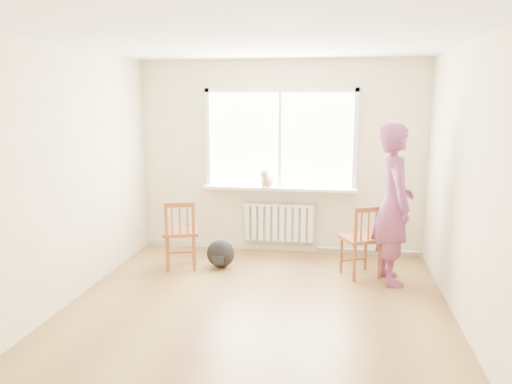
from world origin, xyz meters
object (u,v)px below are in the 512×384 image
at_px(chair_right, 363,241).
at_px(person, 393,204).
at_px(cat, 267,179).
at_px(chair_left, 180,234).
at_px(backpack, 221,254).

relative_size(chair_right, person, 0.48).
xyz_separation_m(chair_right, cat, (-1.29, 0.75, 0.61)).
bearing_deg(chair_left, chair_right, 163.61).
height_order(chair_right, cat, cat).
distance_m(person, backpack, 2.26).
relative_size(chair_right, cat, 2.10).
bearing_deg(backpack, cat, 53.19).
bearing_deg(backpack, chair_right, -2.22).
relative_size(cat, backpack, 1.18).
bearing_deg(cat, backpack, -118.70).
xyz_separation_m(chair_left, backpack, (0.49, 0.13, -0.27)).
bearing_deg(cat, chair_right, -22.10).
height_order(cat, backpack, cat).
bearing_deg(person, chair_right, 62.02).
bearing_deg(chair_left, cat, -158.98).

